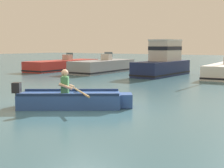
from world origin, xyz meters
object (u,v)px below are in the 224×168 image
(moored_boat_red, at_px, (63,65))
(moored_boat_navy, at_px, (163,62))
(rowboat_with_person, at_px, (72,99))
(moored_boat_grey, at_px, (103,67))

(moored_boat_red, height_order, moored_boat_navy, moored_boat_navy)
(rowboat_with_person, xyz_separation_m, moored_boat_navy, (-2.38, 11.50, 0.60))
(rowboat_with_person, distance_m, moored_boat_red, 15.67)
(rowboat_with_person, bearing_deg, moored_boat_grey, 121.80)
(moored_boat_grey, relative_size, moored_boat_navy, 1.17)
(rowboat_with_person, height_order, moored_boat_navy, moored_boat_navy)
(moored_boat_grey, distance_m, moored_boat_navy, 4.65)
(moored_boat_grey, bearing_deg, moored_boat_red, -179.49)
(rowboat_with_person, xyz_separation_m, moored_boat_grey, (-7.01, 11.31, 0.17))
(rowboat_with_person, relative_size, moored_boat_grey, 0.56)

